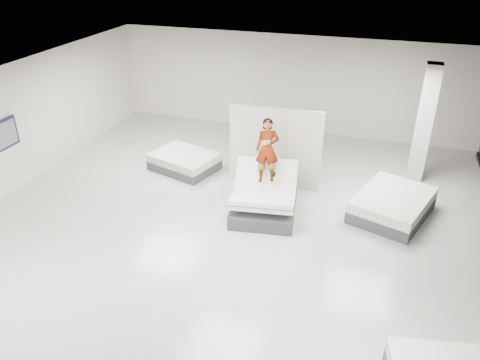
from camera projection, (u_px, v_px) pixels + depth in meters
The scene contains 9 objects.
room at pixel (221, 179), 9.52m from camera, with size 14.00×14.04×3.20m.
hero_bed at pixel (264, 198), 11.23m from camera, with size 1.76×2.17×1.28m.
person at pixel (267, 161), 11.13m from camera, with size 0.56×0.37×1.53m, color slate.
remote at pixel (274, 174), 10.87m from camera, with size 0.05×0.14×0.03m, color black.
divider_panel at pixel (275, 148), 12.10m from camera, with size 2.41×0.11×2.19m, color silver.
flat_bed_right_far at pixel (392, 205), 11.16m from camera, with size 2.07×2.38×0.55m.
flat_bed_left_far at pixel (184, 161), 13.37m from camera, with size 2.04×1.75×0.48m.
column at pixel (424, 124), 12.22m from camera, with size 0.40×0.40×3.20m, color silver.
wall_poster at pixel (3, 135), 11.56m from camera, with size 0.06×0.95×0.75m.
Camera 1 is at (2.96, -7.90, 6.05)m, focal length 35.00 mm.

